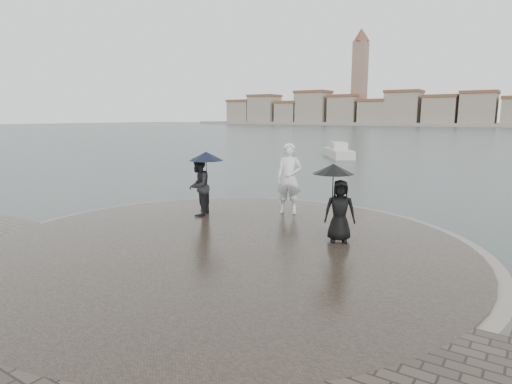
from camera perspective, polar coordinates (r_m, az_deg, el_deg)
The scene contains 7 objects.
ground at distance 8.62m, azimuth -18.45°, elevation -14.27°, with size 400.00×400.00×0.00m, color #2B3835.
kerb_ring at distance 10.90m, azimuth -3.80°, elevation -7.70°, with size 12.50×12.50×0.32m, color gray.
quay_tip at distance 10.89m, azimuth -3.80°, elevation -7.59°, with size 11.90×11.90×0.36m, color #2D261E.
statue at distance 13.82m, azimuth 4.44°, elevation 1.80°, with size 0.83×0.55×2.28m, color white.
visitor_left at distance 13.57m, azimuth -7.46°, elevation 1.63°, with size 1.31×1.21×2.04m.
visitor_right at distance 10.88m, azimuth 10.84°, elevation -0.67°, with size 1.24×1.07×1.95m.
far_skyline at distance 165.95m, azimuth 29.52°, elevation 9.50°, with size 260.00×20.00×37.00m.
Camera 1 is at (6.30, -4.75, 3.48)m, focal length 30.00 mm.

